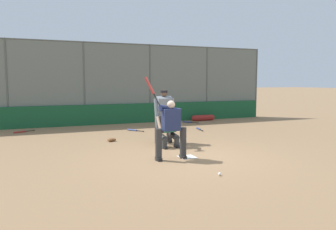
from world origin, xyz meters
TOP-DOWN VIEW (x-y plane):
  - ground_plane at (0.00, 0.00)m, footprint 160.00×160.00m
  - home_plate_marker at (0.00, 0.00)m, footprint 0.43×0.43m
  - backstop_fence at (-0.00, -7.64)m, footprint 16.07×0.08m
  - padding_wall at (0.00, -7.54)m, footprint 15.67×0.18m
  - bleachers_beyond at (-2.21, -10.49)m, footprint 11.19×3.05m
  - batter_at_plate at (0.51, 0.05)m, footprint 1.01×0.63m
  - catcher_behind_plate at (-0.05, -1.45)m, footprint 0.64×0.75m
  - umpire_home at (-0.17, -2.15)m, footprint 0.71×0.46m
  - spare_bat_near_backstop at (4.27, -6.30)m, footprint 0.78×0.43m
  - spare_bat_by_padding at (0.04, -5.04)m, footprint 0.50×0.77m
  - spare_bat_third_base_side at (-3.21, -6.58)m, footprint 0.54×0.76m
  - spare_bat_first_base_side at (-2.62, -4.32)m, footprint 0.20×0.83m
  - fielding_glove_on_dirt at (1.38, -3.06)m, footprint 0.30×0.23m
  - baseball_loose at (0.10, 1.83)m, footprint 0.07×0.07m
  - equipment_bag_dugout_side at (-4.28, -7.07)m, footprint 1.33×0.30m

SIDE VIEW (x-z plane):
  - ground_plane at x=0.00m, z-range 0.00..0.00m
  - home_plate_marker at x=0.00m, z-range 0.00..0.01m
  - spare_bat_near_backstop at x=4.27m, z-range 0.00..0.07m
  - spare_bat_by_padding at x=0.04m, z-range 0.00..0.07m
  - spare_bat_third_base_side at x=-3.21m, z-range 0.00..0.07m
  - spare_bat_first_base_side at x=-2.62m, z-range 0.00..0.07m
  - baseball_loose at x=0.10m, z-range 0.00..0.07m
  - fielding_glove_on_dirt at x=1.38m, z-range 0.00..0.11m
  - equipment_bag_dugout_side at x=-4.28m, z-range 0.00..0.30m
  - padding_wall at x=0.00m, z-range 0.00..0.94m
  - bleachers_beyond at x=-2.21m, z-range -0.31..1.49m
  - catcher_behind_plate at x=-0.05m, z-range 0.02..1.23m
  - batter_at_plate at x=0.51m, z-range -0.23..1.91m
  - umpire_home at x=-0.17m, z-range 0.07..1.82m
  - backstop_fence at x=0.00m, z-range 0.09..3.93m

